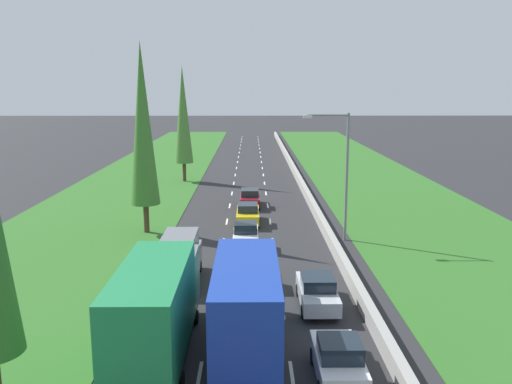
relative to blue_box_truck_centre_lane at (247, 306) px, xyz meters
name	(u,v)px	position (x,y,z in m)	size (l,w,h in m)	color
ground_plane	(249,179)	(-0.03, 43.61, -2.18)	(300.00, 300.00, 0.00)	#28282B
grass_verge_left	(143,179)	(-12.68, 43.61, -2.16)	(14.00, 140.00, 0.04)	#2D6623
grass_verge_right	(369,179)	(14.32, 43.61, -2.16)	(14.00, 140.00, 0.04)	#2D6623
median_barrier	(297,175)	(5.67, 43.61, -1.76)	(0.44, 120.00, 0.85)	#9E9B93
lane_markings	(249,179)	(-0.03, 43.61, -2.18)	(3.64, 116.00, 0.01)	white
blue_box_truck_centre_lane	(247,306)	(0.00, 0.00, 0.00)	(2.46, 9.40, 4.18)	black
white_hatchback_right_lane	(338,360)	(3.39, -1.84, -1.35)	(1.74, 3.90, 1.72)	white
green_hatchback_centre_lane	(249,269)	(0.07, 8.39, -1.35)	(1.74, 3.90, 1.72)	#237A33
green_box_truck_left_lane	(157,309)	(-3.49, -0.34, 0.00)	(2.46, 9.40, 4.18)	black
white_hatchback_centre_lane	(246,234)	(-0.18, 15.61, -1.35)	(1.74, 3.90, 1.72)	white
yellow_sedan_centre_lane	(248,214)	(-0.07, 21.98, -1.37)	(1.82, 4.50, 1.64)	yellow
grey_van_left_lane	(181,258)	(-3.73, 8.71, -0.78)	(1.96, 4.90, 2.82)	slate
silver_sedan_right_lane	(317,291)	(3.45, 5.11, -1.37)	(1.82, 4.50, 1.64)	silver
maroon_sedan_centre_lane	(250,198)	(0.08, 28.28, -1.37)	(1.82, 4.50, 1.64)	maroon
poplar_tree_second	(143,125)	(-7.64, 19.29, 5.87)	(2.15, 2.15, 14.00)	#4C3823
poplar_tree_third	(183,115)	(-7.52, 41.96, 5.44)	(2.13, 2.13, 13.14)	#4C3823
street_light_mast	(342,167)	(6.52, 17.08, 3.05)	(3.20, 0.28, 9.00)	gray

